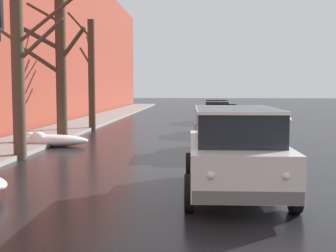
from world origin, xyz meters
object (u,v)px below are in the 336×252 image
(bare_tree_mid_block, at_px, (59,67))
(bare_tree_far_down_block, at_px, (91,71))
(bare_tree_second_along_sidewalk, at_px, (19,65))
(sedan_silver_parked_far_down_block, at_px, (216,111))
(sedan_red_parked_kerbside_mid, at_px, (222,119))
(suv_white_approaching_near_lane, at_px, (235,148))
(sedan_grey_parked_kerbside_close, at_px, (222,131))

(bare_tree_mid_block, xyz_separation_m, bare_tree_far_down_block, (0.01, 5.51, 0.05))
(bare_tree_second_along_sidewalk, relative_size, sedan_silver_parked_far_down_block, 1.28)
(bare_tree_second_along_sidewalk, distance_m, sedan_red_parked_kerbside_mid, 10.92)
(bare_tree_second_along_sidewalk, bearing_deg, bare_tree_far_down_block, 90.49)
(bare_tree_mid_block, xyz_separation_m, suv_white_approaching_near_lane, (6.39, -8.83, -2.09))
(suv_white_approaching_near_lane, xyz_separation_m, sedan_grey_parked_kerbside_close, (0.07, 6.32, -0.24))
(sedan_red_parked_kerbside_mid, bearing_deg, sedan_silver_parked_far_down_block, 89.65)
(bare_tree_second_along_sidewalk, relative_size, sedan_grey_parked_kerbside_close, 1.43)
(suv_white_approaching_near_lane, bearing_deg, sedan_grey_parked_kerbside_close, 89.37)
(bare_tree_mid_block, height_order, bare_tree_far_down_block, bare_tree_far_down_block)
(bare_tree_far_down_block, xyz_separation_m, sedan_silver_parked_far_down_block, (6.85, 5.97, -2.38))
(bare_tree_mid_block, distance_m, suv_white_approaching_near_lane, 11.10)
(bare_tree_far_down_block, height_order, sedan_grey_parked_kerbside_close, bare_tree_far_down_block)
(bare_tree_second_along_sidewalk, relative_size, bare_tree_far_down_block, 0.90)
(bare_tree_mid_block, xyz_separation_m, sedan_grey_parked_kerbside_close, (6.46, -2.51, -2.33))
(sedan_grey_parked_kerbside_close, distance_m, sedan_red_parked_kerbside_mid, 6.37)
(bare_tree_far_down_block, bearing_deg, sedan_red_parked_kerbside_mid, -13.70)
(bare_tree_second_along_sidewalk, bearing_deg, sedan_red_parked_kerbside_mid, 51.09)
(bare_tree_second_along_sidewalk, height_order, sedan_silver_parked_far_down_block, bare_tree_second_along_sidewalk)
(bare_tree_second_along_sidewalk, distance_m, bare_tree_mid_block, 4.48)
(sedan_grey_parked_kerbside_close, bearing_deg, bare_tree_mid_block, 158.80)
(bare_tree_second_along_sidewalk, bearing_deg, bare_tree_mid_block, 91.18)
(bare_tree_second_along_sidewalk, height_order, sedan_red_parked_kerbside_mid, bare_tree_second_along_sidewalk)
(sedan_silver_parked_far_down_block, bearing_deg, bare_tree_second_along_sidewalk, -112.98)
(bare_tree_second_along_sidewalk, bearing_deg, suv_white_approaching_near_lane, -34.64)
(bare_tree_far_down_block, relative_size, sedan_silver_parked_far_down_block, 1.43)
(bare_tree_mid_block, bearing_deg, sedan_grey_parked_kerbside_close, -21.20)
(bare_tree_far_down_block, height_order, suv_white_approaching_near_lane, bare_tree_far_down_block)
(bare_tree_mid_block, relative_size, sedan_red_parked_kerbside_mid, 1.47)
(bare_tree_mid_block, height_order, suv_white_approaching_near_lane, bare_tree_mid_block)
(suv_white_approaching_near_lane, height_order, sedan_silver_parked_far_down_block, suv_white_approaching_near_lane)
(bare_tree_second_along_sidewalk, xyz_separation_m, sedan_red_parked_kerbside_mid, (6.72, 8.33, -2.18))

